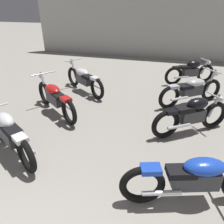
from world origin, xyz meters
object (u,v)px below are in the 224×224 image
(motorcycle_left_row_2, at_px, (55,97))
(motorcycle_left_row_3, at_px, (84,79))
(motorcycle_right_row_1, at_px, (196,178))
(motorcycle_right_row_3, at_px, (192,90))
(motorcycle_right_row_2, at_px, (192,115))
(motorcycle_right_row_4, at_px, (190,71))
(motorcycle_left_row_1, at_px, (10,134))

(motorcycle_left_row_2, bearing_deg, motorcycle_left_row_3, 86.08)
(motorcycle_left_row_2, distance_m, motorcycle_right_row_1, 3.94)
(motorcycle_left_row_2, xyz_separation_m, motorcycle_right_row_3, (3.48, 1.62, 0.00))
(motorcycle_left_row_3, relative_size, motorcycle_right_row_2, 1.10)
(motorcycle_left_row_2, height_order, motorcycle_right_row_2, motorcycle_left_row_2)
(motorcycle_right_row_3, bearing_deg, motorcycle_left_row_2, -155.08)
(motorcycle_left_row_2, distance_m, motorcycle_right_row_4, 4.94)
(motorcycle_left_row_1, xyz_separation_m, motorcycle_right_row_4, (3.40, 5.30, 0.00))
(motorcycle_left_row_2, bearing_deg, motorcycle_left_row_1, -87.23)
(motorcycle_left_row_1, bearing_deg, motorcycle_right_row_4, 57.28)
(motorcycle_left_row_1, bearing_deg, motorcycle_right_row_2, 28.29)
(motorcycle_left_row_1, bearing_deg, motorcycle_left_row_2, 92.77)
(motorcycle_left_row_1, relative_size, motorcycle_left_row_2, 0.96)
(motorcycle_left_row_1, height_order, motorcycle_left_row_2, motorcycle_left_row_2)
(motorcycle_right_row_2, distance_m, motorcycle_right_row_4, 3.50)
(motorcycle_right_row_1, relative_size, motorcycle_right_row_3, 1.19)
(motorcycle_left_row_3, distance_m, motorcycle_right_row_3, 3.36)
(motorcycle_right_row_2, relative_size, motorcycle_right_row_3, 0.94)
(motorcycle_left_row_2, distance_m, motorcycle_right_row_2, 3.43)
(motorcycle_right_row_1, height_order, motorcycle_right_row_2, motorcycle_right_row_1)
(motorcycle_right_row_1, distance_m, motorcycle_right_row_4, 5.48)
(motorcycle_right_row_3, bearing_deg, motorcycle_right_row_4, 89.58)
(motorcycle_left_row_2, relative_size, motorcycle_right_row_2, 1.10)
(motorcycle_left_row_3, bearing_deg, motorcycle_right_row_4, 28.72)
(motorcycle_left_row_3, distance_m, motorcycle_right_row_2, 3.70)
(motorcycle_left_row_3, height_order, motorcycle_right_row_4, motorcycle_left_row_3)
(motorcycle_left_row_2, relative_size, motorcycle_right_row_1, 0.88)
(motorcycle_left_row_1, height_order, motorcycle_left_row_3, motorcycle_left_row_3)
(motorcycle_left_row_2, xyz_separation_m, motorcycle_left_row_3, (0.11, 1.65, 0.00))
(motorcycle_left_row_2, bearing_deg, motorcycle_right_row_2, 0.00)
(motorcycle_right_row_4, bearing_deg, motorcycle_left_row_1, -122.72)
(motorcycle_left_row_3, distance_m, motorcycle_right_row_4, 3.85)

